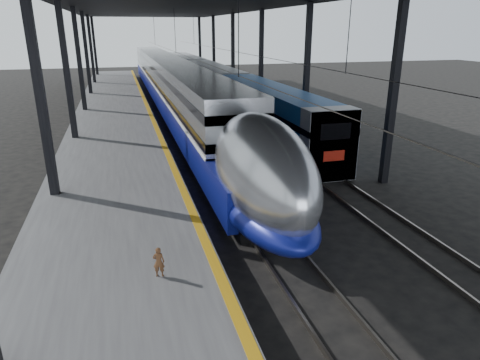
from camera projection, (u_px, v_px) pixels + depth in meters
name	position (u px, v px, depth m)	size (l,w,h in m)	color
ground	(221.00, 255.00, 14.77)	(160.00, 160.00, 0.00)	black
platform	(114.00, 126.00, 31.87)	(6.00, 80.00, 1.00)	#4C4C4F
yellow_strip	(152.00, 118.00, 32.41)	(0.30, 80.00, 0.01)	#C78D12
rails	(219.00, 126.00, 34.03)	(6.52, 80.00, 0.16)	slate
canopy	(181.00, 3.00, 30.36)	(18.00, 75.00, 9.47)	black
tgv_train	(172.00, 86.00, 41.11)	(3.19, 65.20, 4.57)	#AEB1B6
second_train	(215.00, 83.00, 45.69)	(2.69, 56.05, 3.70)	#164A91
child	(159.00, 262.00, 11.52)	(0.32, 0.21, 0.87)	#50301A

